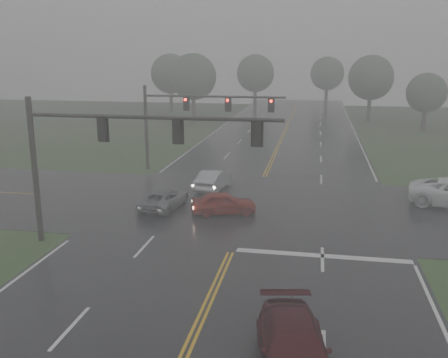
% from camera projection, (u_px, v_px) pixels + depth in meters
% --- Properties ---
extents(main_road, '(18.00, 160.00, 0.02)m').
position_uv_depth(main_road, '(247.00, 216.00, 30.56)').
color(main_road, black).
rests_on(main_road, ground).
extents(cross_street, '(120.00, 14.00, 0.02)m').
position_uv_depth(cross_street, '(251.00, 206.00, 32.47)').
color(cross_street, black).
rests_on(cross_street, ground).
extents(stop_bar, '(8.50, 0.50, 0.01)m').
position_uv_depth(stop_bar, '(322.00, 256.00, 24.42)').
color(stop_bar, silver).
rests_on(stop_bar, ground).
extents(sedan_red, '(4.34, 2.71, 1.38)m').
position_uv_depth(sedan_red, '(224.00, 214.00, 30.92)').
color(sedan_red, maroon).
rests_on(sedan_red, ground).
extents(sedan_silver, '(2.16, 4.57, 1.45)m').
position_uv_depth(sedan_silver, '(214.00, 189.00, 36.49)').
color(sedan_silver, '#9EA0A6').
rests_on(sedan_silver, ground).
extents(car_grey, '(2.57, 4.63, 1.22)m').
position_uv_depth(car_grey, '(164.00, 208.00, 32.02)').
color(car_grey, slate).
rests_on(car_grey, ground).
extents(signal_gantry_near, '(12.85, 0.33, 7.59)m').
position_uv_depth(signal_gantry_near, '(105.00, 144.00, 24.55)').
color(signal_gantry_near, black).
rests_on(signal_gantry_near, ground).
extents(signal_gantry_far, '(11.81, 0.36, 7.11)m').
position_uv_depth(signal_gantry_far, '(187.00, 112.00, 41.13)').
color(signal_gantry_far, black).
rests_on(signal_gantry_far, ground).
extents(tree_nw_a, '(6.66, 6.66, 9.78)m').
position_uv_depth(tree_nw_a, '(193.00, 77.00, 71.57)').
color(tree_nw_a, '#322720').
rests_on(tree_nw_a, ground).
extents(tree_ne_a, '(6.51, 6.51, 9.56)m').
position_uv_depth(tree_ne_a, '(371.00, 78.00, 72.12)').
color(tree_ne_a, '#322720').
rests_on(tree_ne_a, ground).
extents(tree_n_mid, '(6.56, 6.56, 9.63)m').
position_uv_depth(tree_n_mid, '(255.00, 73.00, 87.04)').
color(tree_n_mid, '#322720').
rests_on(tree_n_mid, ground).
extents(tree_e_near, '(5.02, 5.02, 7.37)m').
position_uv_depth(tree_e_near, '(426.00, 93.00, 63.10)').
color(tree_e_near, '#322720').
rests_on(tree_e_near, ground).
extents(tree_nw_b, '(6.63, 6.63, 9.74)m').
position_uv_depth(tree_nw_b, '(171.00, 74.00, 83.55)').
color(tree_nw_b, '#322720').
rests_on(tree_nw_b, ground).
extents(tree_n_far, '(6.28, 6.28, 9.22)m').
position_uv_depth(tree_n_far, '(327.00, 74.00, 93.66)').
color(tree_n_far, '#322720').
rests_on(tree_n_far, ground).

